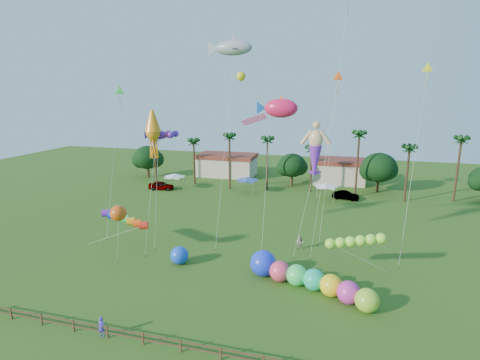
% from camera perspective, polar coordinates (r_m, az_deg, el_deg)
% --- Properties ---
extents(ground, '(160.00, 160.00, 0.00)m').
position_cam_1_polar(ground, '(34.30, -4.68, -18.68)').
color(ground, '#285116').
rests_on(ground, ground).
extents(tree_line, '(69.46, 8.91, 11.00)m').
position_cam_1_polar(tree_line, '(72.88, 9.84, 2.17)').
color(tree_line, '#3A2819').
rests_on(tree_line, ground).
extents(buildings_row, '(35.00, 7.00, 4.00)m').
position_cam_1_polar(buildings_row, '(80.02, 5.47, 1.64)').
color(buildings_row, beige).
rests_on(buildings_row, ground).
extents(tent_row, '(31.00, 4.00, 0.60)m').
position_cam_1_polar(tent_row, '(67.39, 1.02, 0.13)').
color(tent_row, white).
rests_on(tent_row, ground).
extents(fence, '(36.12, 0.12, 1.00)m').
position_cam_1_polar(fence, '(29.39, -9.05, -23.51)').
color(fence, brown).
rests_on(fence, ground).
extents(car_a, '(4.95, 2.63, 1.60)m').
position_cam_1_polar(car_a, '(72.39, -11.93, -0.82)').
color(car_a, '#4C4C54').
rests_on(car_a, ground).
extents(car_b, '(4.60, 2.33, 1.45)m').
position_cam_1_polar(car_b, '(66.93, 15.79, -2.27)').
color(car_b, '#4C4C54').
rests_on(car_b, ground).
extents(spectator_a, '(0.59, 0.39, 1.61)m').
position_cam_1_polar(spectator_a, '(32.16, -20.36, -20.25)').
color(spectator_a, '#473ACC').
rests_on(spectator_a, ground).
extents(spectator_b, '(1.02, 0.91, 1.75)m').
position_cam_1_polar(spectator_b, '(45.09, 9.14, -9.37)').
color(spectator_b, '#A6A48A').
rests_on(spectator_b, ground).
extents(caterpillar_inflatable, '(12.49, 6.68, 2.63)m').
position_cam_1_polar(caterpillar_inflatable, '(36.80, 9.91, -14.48)').
color(caterpillar_inflatable, '#F44066').
rests_on(caterpillar_inflatable, ground).
extents(blue_ball, '(1.95, 1.95, 1.95)m').
position_cam_1_polar(blue_ball, '(41.56, -9.21, -11.26)').
color(blue_ball, blue).
rests_on(blue_ball, ground).
extents(rainbow_tube, '(9.70, 2.12, 3.71)m').
position_cam_1_polar(rainbow_tube, '(45.17, -16.26, -6.48)').
color(rainbow_tube, red).
rests_on(rainbow_tube, ground).
extents(green_worm, '(8.92, 3.47, 3.67)m').
position_cam_1_polar(green_worm, '(39.81, 13.61, -9.43)').
color(green_worm, '#9EFD38').
rests_on(green_worm, ground).
extents(orange_ball_kite, '(2.07, 2.07, 6.35)m').
position_cam_1_polar(orange_ball_kite, '(42.19, -18.06, -4.83)').
color(orange_ball_kite, '#DF5312').
rests_on(orange_ball_kite, ground).
extents(merman_kite, '(3.02, 4.01, 14.48)m').
position_cam_1_polar(merman_kite, '(42.42, 11.38, 4.11)').
color(merman_kite, '#E6B783').
rests_on(merman_kite, ground).
extents(fish_kite, '(5.71, 7.29, 17.54)m').
position_cam_1_polar(fish_kite, '(41.17, 6.26, 10.82)').
color(fish_kite, '#EE1A4F').
rests_on(fish_kite, ground).
extents(shark_kite, '(6.29, 7.34, 24.22)m').
position_cam_1_polar(shark_kite, '(46.52, -1.01, 19.48)').
color(shark_kite, '#9597A2').
rests_on(shark_kite, ground).
extents(squid_kite, '(2.18, 4.88, 16.24)m').
position_cam_1_polar(squid_kite, '(44.09, -13.11, 7.07)').
color(squid_kite, orange).
rests_on(squid_kite, ground).
extents(lobster_kite, '(4.53, 4.81, 13.98)m').
position_cam_1_polar(lobster_kite, '(45.40, -12.37, 6.74)').
color(lobster_kite, purple).
rests_on(lobster_kite, ground).
extents(delta_kite_red, '(2.51, 4.40, 20.37)m').
position_cam_1_polar(delta_kite_red, '(43.17, 14.64, 14.62)').
color(delta_kite_red, '#D64F17').
rests_on(delta_kite_red, ground).
extents(delta_kite_yellow, '(2.16, 4.64, 21.09)m').
position_cam_1_polar(delta_kite_yellow, '(44.52, 26.61, 14.51)').
color(delta_kite_yellow, '#E4F418').
rests_on(delta_kite_yellow, ground).
extents(delta_kite_green, '(1.80, 3.97, 18.88)m').
position_cam_1_polar(delta_kite_green, '(49.26, -17.93, 12.51)').
color(delta_kite_green, green).
rests_on(delta_kite_green, ground).
extents(delta_kite_blue, '(2.32, 5.22, 29.48)m').
position_cam_1_polar(delta_kite_blue, '(49.62, 16.09, 24.55)').
color(delta_kite_blue, '#1C22FE').
rests_on(delta_kite_blue, ground).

